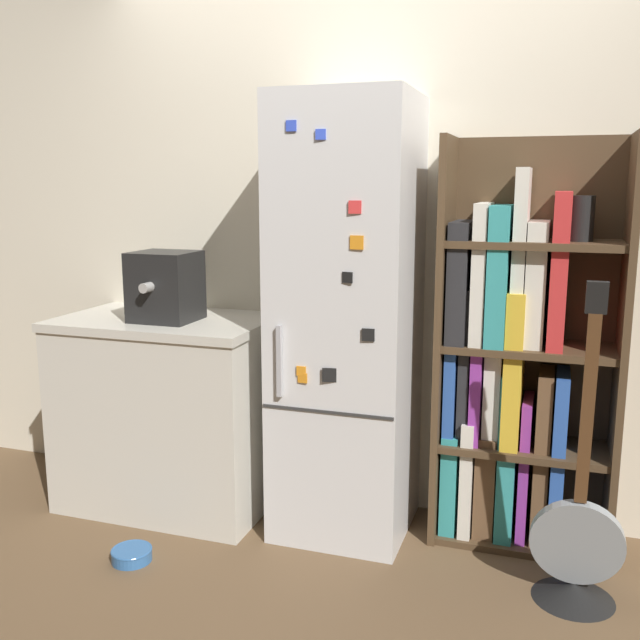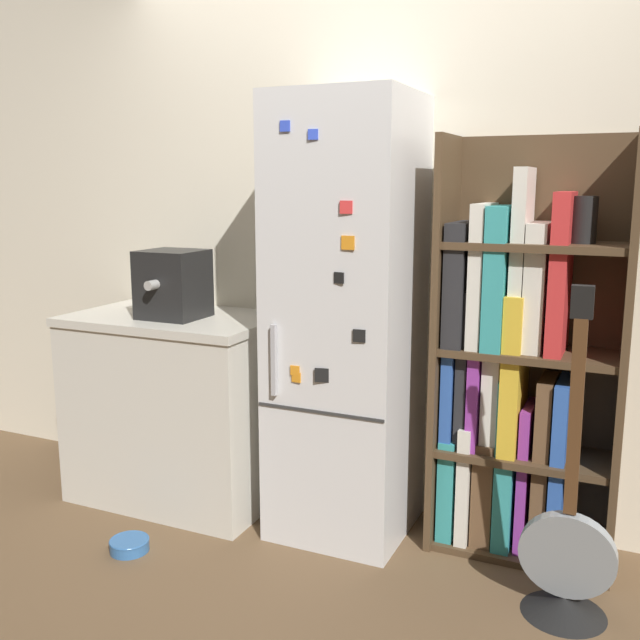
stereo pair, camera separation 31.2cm
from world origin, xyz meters
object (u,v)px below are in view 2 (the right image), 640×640
Objects in this scene: guitar at (566,570)px; bookshelf at (514,372)px; pet_bowl at (129,544)px; espresso_machine at (173,284)px; refrigerator at (346,321)px.

bookshelf is at bearing 123.48° from guitar.
espresso_machine is at bearing 100.26° from pet_bowl.
bookshelf reaches higher than espresso_machine.
refrigerator is 5.99× the size of espresso_machine.
espresso_machine is at bearing -172.23° from bookshelf.
refrigerator reaches higher than bookshelf.
bookshelf reaches higher than pet_bowl.
bookshelf is 1.59m from espresso_machine.
guitar reaches higher than pet_bowl.
guitar is (0.99, -0.31, -0.78)m from refrigerator.
espresso_machine is 1.88× the size of pet_bowl.
pet_bowl is (-1.74, -0.29, -0.14)m from guitar.
espresso_machine is (-1.55, -0.21, 0.30)m from bookshelf.
guitar is (0.29, -0.43, -0.60)m from bookshelf.
bookshelf is 1.79m from pet_bowl.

